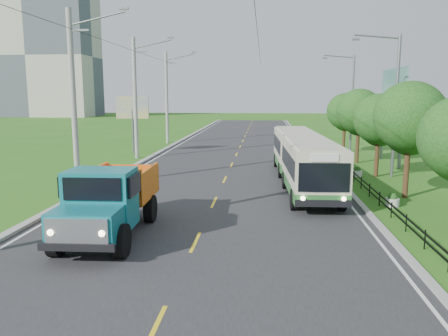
# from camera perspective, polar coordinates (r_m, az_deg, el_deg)

# --- Properties ---
(ground) EXTENTS (240.00, 240.00, 0.00)m
(ground) POSITION_cam_1_polar(r_m,az_deg,el_deg) (16.06, -3.75, -9.67)
(ground) COLOR #2C6718
(ground) RESTS_ON ground
(road) EXTENTS (14.00, 120.00, 0.02)m
(road) POSITION_cam_1_polar(r_m,az_deg,el_deg) (35.46, 1.24, 0.92)
(road) COLOR #28282B
(road) RESTS_ON ground
(curb_left) EXTENTS (0.40, 120.00, 0.15)m
(curb_left) POSITION_cam_1_polar(r_m,az_deg,el_deg) (36.65, -10.07, 1.16)
(curb_left) COLOR #9E9E99
(curb_left) RESTS_ON ground
(curb_right) EXTENTS (0.30, 120.00, 0.10)m
(curb_right) POSITION_cam_1_polar(r_m,az_deg,el_deg) (35.69, 12.77, 0.81)
(curb_right) COLOR #9E9E99
(curb_right) RESTS_ON ground
(edge_line_left) EXTENTS (0.12, 120.00, 0.00)m
(edge_line_left) POSITION_cam_1_polar(r_m,az_deg,el_deg) (36.52, -9.23, 1.06)
(edge_line_left) COLOR silver
(edge_line_left) RESTS_ON road
(edge_line_right) EXTENTS (0.12, 120.00, 0.00)m
(edge_line_right) POSITION_cam_1_polar(r_m,az_deg,el_deg) (35.63, 11.97, 0.78)
(edge_line_right) COLOR silver
(edge_line_right) RESTS_ON road
(centre_dash) EXTENTS (0.12, 2.20, 0.00)m
(centre_dash) POSITION_cam_1_polar(r_m,az_deg,el_deg) (16.05, -3.75, -9.60)
(centre_dash) COLOR yellow
(centre_dash) RESTS_ON road
(railing_right) EXTENTS (0.04, 40.00, 0.60)m
(railing_right) POSITION_cam_1_polar(r_m,az_deg,el_deg) (29.94, 15.88, -0.46)
(railing_right) COLOR black
(railing_right) RESTS_ON ground
(pole_near) EXTENTS (3.51, 0.32, 10.00)m
(pole_near) POSITION_cam_1_polar(r_m,az_deg,el_deg) (26.25, -19.01, 8.58)
(pole_near) COLOR gray
(pole_near) RESTS_ON ground
(pole_mid) EXTENTS (3.51, 0.32, 10.00)m
(pole_mid) POSITION_cam_1_polar(r_m,az_deg,el_deg) (37.54, -11.47, 9.00)
(pole_mid) COLOR gray
(pole_mid) RESTS_ON ground
(pole_far) EXTENTS (3.51, 0.32, 10.00)m
(pole_far) POSITION_cam_1_polar(r_m,az_deg,el_deg) (49.16, -7.45, 9.16)
(pole_far) COLOR gray
(pole_far) RESTS_ON ground
(tree_third) EXTENTS (3.60, 3.62, 6.00)m
(tree_third) POSITION_cam_1_polar(r_m,az_deg,el_deg) (24.34, 23.13, 5.70)
(tree_third) COLOR #382314
(tree_third) RESTS_ON ground
(tree_fourth) EXTENTS (3.24, 3.31, 5.40)m
(tree_fourth) POSITION_cam_1_polar(r_m,az_deg,el_deg) (30.12, 19.60, 5.71)
(tree_fourth) COLOR #382314
(tree_fourth) RESTS_ON ground
(tree_fifth) EXTENTS (3.48, 3.52, 5.80)m
(tree_fifth) POSITION_cam_1_polar(r_m,az_deg,el_deg) (35.94, 17.27, 6.77)
(tree_fifth) COLOR #382314
(tree_fifth) RESTS_ON ground
(tree_back) EXTENTS (3.30, 3.36, 5.50)m
(tree_back) POSITION_cam_1_polar(r_m,az_deg,el_deg) (41.83, 15.55, 6.89)
(tree_back) COLOR #382314
(tree_back) RESTS_ON ground
(streetlight_mid) EXTENTS (3.02, 0.20, 9.07)m
(streetlight_mid) POSITION_cam_1_polar(r_m,az_deg,el_deg) (30.14, 21.27, 8.13)
(streetlight_mid) COLOR slate
(streetlight_mid) RESTS_ON ground
(streetlight_far) EXTENTS (3.02, 0.20, 9.07)m
(streetlight_far) POSITION_cam_1_polar(r_m,az_deg,el_deg) (43.78, 16.21, 8.60)
(streetlight_far) COLOR slate
(streetlight_far) RESTS_ON ground
(planter_near) EXTENTS (0.64, 0.64, 0.67)m
(planter_near) POSITION_cam_1_polar(r_m,az_deg,el_deg) (22.44, 21.13, -4.00)
(planter_near) COLOR silver
(planter_near) RESTS_ON ground
(planter_mid) EXTENTS (0.64, 0.64, 0.67)m
(planter_mid) POSITION_cam_1_polar(r_m,az_deg,el_deg) (30.06, 17.00, -0.50)
(planter_mid) COLOR silver
(planter_mid) RESTS_ON ground
(planter_far) EXTENTS (0.64, 0.64, 0.67)m
(planter_far) POSITION_cam_1_polar(r_m,az_deg,el_deg) (37.83, 14.57, 1.57)
(planter_far) COLOR silver
(planter_far) RESTS_ON ground
(billboard_left) EXTENTS (3.00, 0.20, 5.20)m
(billboard_left) POSITION_cam_1_polar(r_m,az_deg,el_deg) (40.79, -11.89, 7.28)
(billboard_left) COLOR slate
(billboard_left) RESTS_ON ground
(billboard_right) EXTENTS (0.24, 6.00, 7.30)m
(billboard_right) POSITION_cam_1_polar(r_m,az_deg,el_deg) (36.36, 21.24, 8.94)
(billboard_right) COLOR slate
(billboard_right) RESTS_ON ground
(apartment_near) EXTENTS (28.00, 14.00, 30.00)m
(apartment_near) POSITION_cam_1_polar(r_m,az_deg,el_deg) (124.45, -22.95, 13.18)
(apartment_near) COLOR #B7B2A3
(apartment_near) RESTS_ON ground
(apartment_far) EXTENTS (24.00, 14.00, 26.00)m
(apartment_far) POSITION_cam_1_polar(r_m,az_deg,el_deg) (158.34, -26.75, 11.24)
(apartment_far) COLOR #B7B2A3
(apartment_far) RESTS_ON ground
(bus) EXTENTS (3.01, 15.11, 2.90)m
(bus) POSITION_cam_1_polar(r_m,az_deg,el_deg) (26.40, 10.17, 1.64)
(bus) COLOR #2C6E2E
(bus) RESTS_ON ground
(dump_truck) EXTENTS (2.70, 6.49, 2.70)m
(dump_truck) POSITION_cam_1_polar(r_m,az_deg,el_deg) (16.90, -14.76, -3.62)
(dump_truck) COLOR #15757F
(dump_truck) RESTS_ON ground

